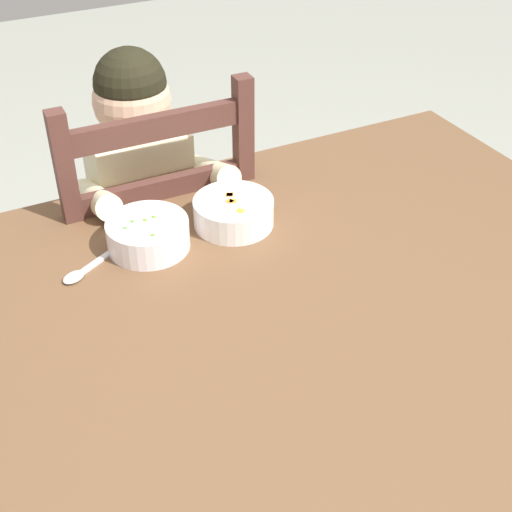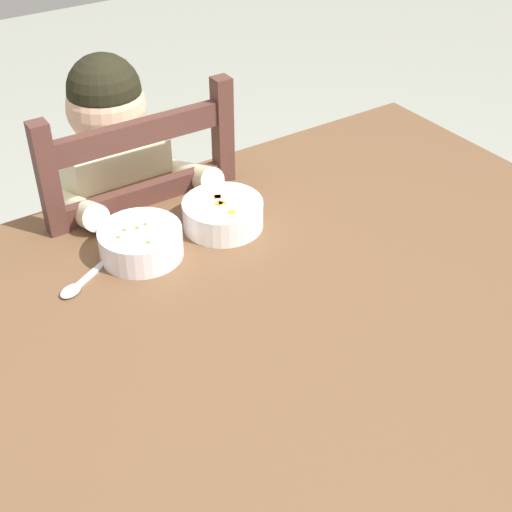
% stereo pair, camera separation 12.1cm
% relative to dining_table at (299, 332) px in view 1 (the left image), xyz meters
% --- Properties ---
extents(dining_table, '(1.35, 1.01, 0.71)m').
position_rel_dining_table_xyz_m(dining_table, '(0.00, 0.00, 0.00)').
color(dining_table, brown).
rests_on(dining_table, ground).
extents(dining_chair, '(0.43, 0.43, 0.94)m').
position_rel_dining_table_xyz_m(dining_chair, '(-0.10, 0.55, -0.16)').
color(dining_chair, '#502E26').
rests_on(dining_chair, ground).
extents(child_figure, '(0.32, 0.31, 0.98)m').
position_rel_dining_table_xyz_m(child_figure, '(-0.10, 0.55, 0.03)').
color(child_figure, beige).
rests_on(child_figure, ground).
extents(bowl_of_peas, '(0.16, 0.16, 0.06)m').
position_rel_dining_table_xyz_m(bowl_of_peas, '(-0.19, 0.25, 0.12)').
color(bowl_of_peas, white).
rests_on(bowl_of_peas, dining_table).
extents(bowl_of_carrots, '(0.16, 0.16, 0.06)m').
position_rel_dining_table_xyz_m(bowl_of_carrots, '(-0.01, 0.25, 0.12)').
color(bowl_of_carrots, white).
rests_on(bowl_of_carrots, dining_table).
extents(spoon, '(0.13, 0.09, 0.01)m').
position_rel_dining_table_xyz_m(spoon, '(-0.33, 0.23, 0.09)').
color(spoon, silver).
rests_on(spoon, dining_table).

